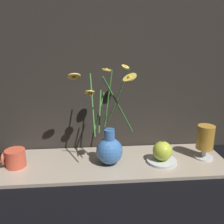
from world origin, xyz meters
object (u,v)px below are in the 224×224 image
Objects in this scene: vase_with_flowers at (109,146)px; yellow_mug at (15,158)px; tea_glass at (205,139)px; orange_fruit at (162,151)px.

yellow_mug is at bearing 179.07° from vase_with_flowers.
vase_with_flowers reaches higher than yellow_mug.
vase_with_flowers is 0.36m from tea_glass.
yellow_mug is (-0.34, 0.01, -0.04)m from vase_with_flowers.
yellow_mug is at bearing 178.44° from orange_fruit.
tea_glass is 0.17m from orange_fruit.
orange_fruit is (0.19, -0.01, -0.02)m from vase_with_flowers.
tea_glass is at bearing 8.90° from orange_fruit.
tea_glass is (0.36, 0.02, 0.01)m from vase_with_flowers.
tea_glass is at bearing 0.98° from yellow_mug.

